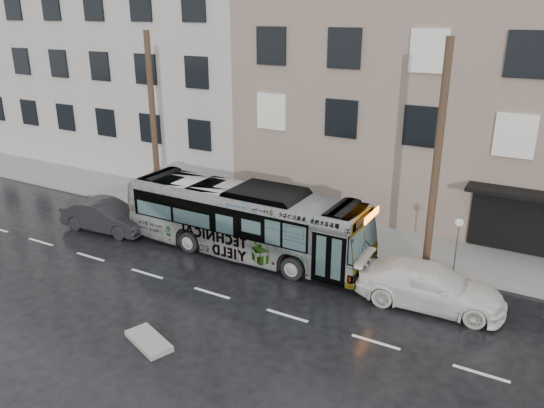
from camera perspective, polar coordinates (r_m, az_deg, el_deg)
The scene contains 11 objects.
ground at distance 22.10m, azimuth -2.69°, elevation -6.78°, with size 120.00×120.00×0.00m, color black.
sidewalk at distance 25.97m, azimuth 3.03°, elevation -2.40°, with size 90.00×3.60×0.15m, color gray.
building_taupe at distance 30.23m, azimuth 18.76°, elevation 10.47°, with size 20.00×12.00×11.00m, color #78695C.
building_grey at distance 42.12m, azimuth -13.98°, elevation 16.74°, with size 26.00×15.00×16.00m, color #ABA8A1.
utility_pole_front at distance 21.06m, azimuth 17.32°, elevation 4.50°, with size 0.30×0.30×9.00m, color #493524.
utility_pole_rear at distance 27.46m, azimuth -12.64°, elevation 8.36°, with size 0.30×0.30×9.00m, color #493524.
sign_post at distance 21.94m, azimuth 19.24°, elevation -4.27°, with size 0.06×0.06×2.40m, color slate.
bus at distance 22.73m, azimuth -2.97°, elevation -1.71°, with size 2.61×11.15×3.11m, color #B2B2B2.
white_sedan at distance 19.89m, azimuth 16.63°, elevation -8.45°, with size 2.11×5.19×1.51m, color silver.
dark_sedan at distance 26.58m, azimuth -17.38°, elevation -1.24°, with size 1.57×4.51×1.49m, color black.
slush_pile at distance 17.82m, azimuth -13.12°, elevation -14.16°, with size 1.80×0.80×0.18m, color gray.
Camera 1 is at (10.58, -16.68, 9.92)m, focal length 35.00 mm.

